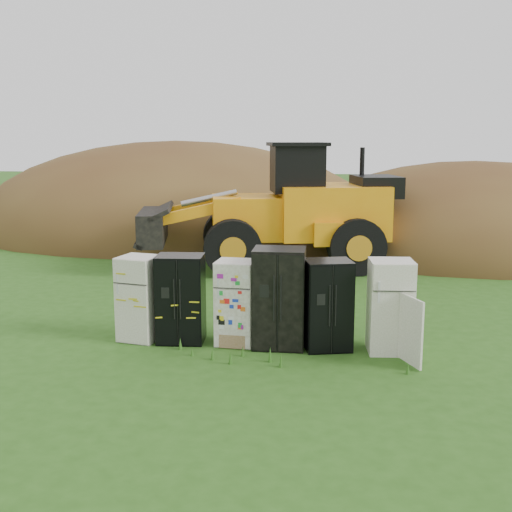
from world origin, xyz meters
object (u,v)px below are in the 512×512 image
(fridge_black_side, at_px, (181,299))
(fridge_open_door, at_px, (390,306))
(fridge_sticker, at_px, (236,302))
(fridge_dark_mid, at_px, (279,298))
(fridge_leftmost, at_px, (140,298))
(wheel_loader, at_px, (265,206))
(fridge_black_right, at_px, (328,305))

(fridge_black_side, bearing_deg, fridge_open_door, -5.58)
(fridge_sticker, bearing_deg, fridge_dark_mid, -0.58)
(fridge_leftmost, distance_m, wheel_loader, 7.69)
(fridge_black_right, height_order, wheel_loader, wheel_loader)
(fridge_leftmost, height_order, wheel_loader, wheel_loader)
(fridge_leftmost, relative_size, fridge_sticker, 1.02)
(fridge_black_side, xyz_separation_m, fridge_dark_mid, (1.94, -0.01, 0.09))
(fridge_black_side, relative_size, wheel_loader, 0.22)
(fridge_black_side, distance_m, wheel_loader, 7.59)
(fridge_dark_mid, distance_m, fridge_open_door, 2.08)
(fridge_leftmost, relative_size, fridge_dark_mid, 0.88)
(fridge_leftmost, xyz_separation_m, fridge_black_side, (0.83, -0.01, 0.02))
(fridge_dark_mid, distance_m, fridge_black_right, 0.93)
(fridge_black_side, bearing_deg, fridge_sticker, -3.68)
(fridge_leftmost, relative_size, fridge_black_side, 0.97)
(fridge_black_side, bearing_deg, fridge_dark_mid, -5.77)
(fridge_sticker, distance_m, wheel_loader, 7.55)
(fridge_open_door, height_order, wheel_loader, wheel_loader)
(fridge_leftmost, bearing_deg, fridge_sticker, 11.38)
(fridge_leftmost, height_order, fridge_dark_mid, fridge_dark_mid)
(fridge_black_right, distance_m, fridge_open_door, 1.16)
(fridge_black_side, height_order, fridge_sticker, fridge_black_side)
(fridge_black_right, bearing_deg, fridge_open_door, -15.28)
(fridge_dark_mid, distance_m, wheel_loader, 7.67)
(fridge_black_side, bearing_deg, fridge_leftmost, 173.66)
(fridge_black_side, distance_m, fridge_black_right, 2.86)
(fridge_dark_mid, xyz_separation_m, fridge_black_right, (0.92, 0.00, -0.10))
(fridge_black_side, bearing_deg, wheel_loader, 79.68)
(fridge_black_right, bearing_deg, fridge_dark_mid, 165.02)
(fridge_dark_mid, height_order, wheel_loader, wheel_loader)
(fridge_dark_mid, height_order, fridge_open_door, fridge_dark_mid)
(fridge_leftmost, distance_m, fridge_black_side, 0.83)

